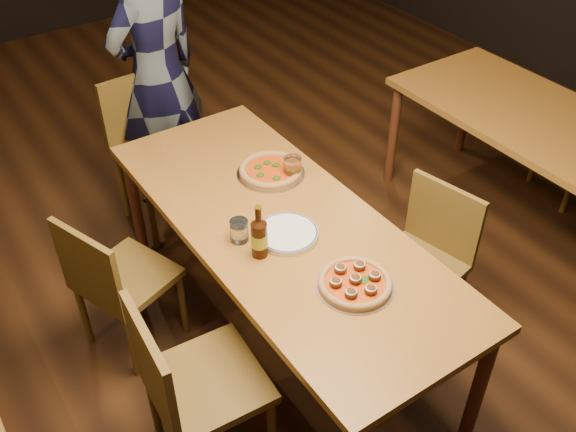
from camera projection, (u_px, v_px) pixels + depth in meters
ground at (283, 335)px, 3.30m from camera, size 9.00×9.00×0.00m
table_main at (282, 235)px, 2.88m from camera, size 0.80×2.00×0.75m
table_right at (561, 141)px, 3.49m from camera, size 0.80×2.00×0.75m
chair_main_nw at (207, 381)px, 2.52m from camera, size 0.46×0.46×0.92m
chair_main_sw at (127, 276)px, 3.03m from camera, size 0.51×0.51×0.85m
chair_main_e at (417, 266)px, 3.09m from camera, size 0.47×0.47×0.84m
chair_end at (160, 155)px, 3.75m from camera, size 0.47×0.47×0.95m
pizza_meatball at (355, 282)px, 2.51m from camera, size 0.31×0.31×0.06m
pizza_margherita at (271, 170)px, 3.11m from camera, size 0.33×0.33×0.04m
plate_stack at (287, 234)px, 2.75m from camera, size 0.27×0.27×0.03m
beer_bottle at (259, 238)px, 2.61m from camera, size 0.07×0.07×0.25m
water_glass at (239, 230)px, 2.71m from camera, size 0.08×0.08×0.10m
amber_glass at (292, 168)px, 3.07m from camera, size 0.09×0.09×0.11m
diner at (157, 75)px, 3.71m from camera, size 0.71×0.56×1.72m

